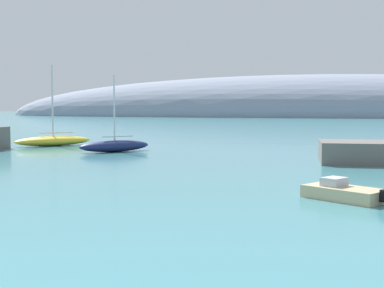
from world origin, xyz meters
name	(u,v)px	position (x,y,z in m)	size (l,w,h in m)	color
distant_ridge	(315,117)	(7.84, 191.61, 0.00)	(241.42, 50.55, 30.37)	gray
sailboat_navy_mid_mooring	(115,146)	(-9.12, 39.55, 0.57)	(6.17, 6.31, 7.09)	navy
sailboat_yellow_end_of_line	(53,140)	(-18.19, 44.78, 0.57)	(7.34, 7.50, 8.58)	yellow
motorboat_sand_foreground	(344,192)	(10.58, 18.44, 0.34)	(4.03, 3.57, 0.99)	#C6B284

